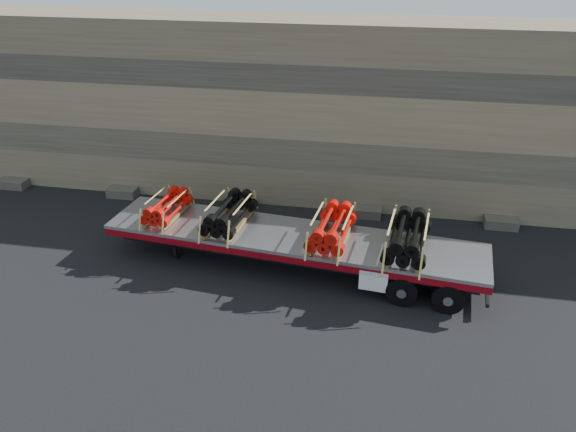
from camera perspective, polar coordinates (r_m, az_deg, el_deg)
name	(u,v)px	position (r m, az deg, el deg)	size (l,w,h in m)	color
ground	(294,277)	(18.03, 0.58, -6.20)	(120.00, 120.00, 0.00)	black
rock_wall	(322,112)	(22.42, 3.51, 10.53)	(44.00, 3.00, 7.00)	#7A6B54
trailer	(292,251)	(18.21, 0.40, -3.56)	(12.21, 2.35, 1.22)	#A5A8AC
bundle_front	(167,207)	(19.27, -12.19, 0.87)	(1.00, 1.99, 0.71)	red
bundle_midfront	(229,214)	(18.34, -6.00, 0.17)	(1.16, 2.32, 0.82)	black
bundle_midrear	(332,228)	(17.43, 4.49, -1.26)	(1.19, 2.37, 0.84)	red
bundle_rear	(407,238)	(17.17, 12.03, -2.20)	(1.26, 2.51, 0.89)	black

